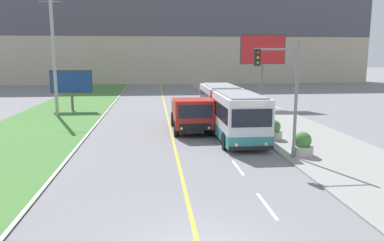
# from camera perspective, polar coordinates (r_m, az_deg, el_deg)

# --- Properties ---
(lane_marking_centre) EXTENTS (2.88, 140.00, 0.01)m
(lane_marking_centre) POSITION_cam_1_polar(r_m,az_deg,el_deg) (12.15, 1.93, -15.67)
(lane_marking_centre) COLOR gold
(lane_marking_centre) RESTS_ON ground_plane
(apartment_block_background) EXTENTS (80.00, 8.04, 24.70)m
(apartment_block_background) POSITION_cam_1_polar(r_m,az_deg,el_deg) (73.40, -5.14, 15.41)
(apartment_block_background) COLOR #BCAD93
(apartment_block_background) RESTS_ON ground_plane
(city_bus) EXTENTS (2.63, 12.46, 3.00)m
(city_bus) POSITION_cam_1_polar(r_m,az_deg,el_deg) (25.86, 5.60, 1.57)
(city_bus) COLOR silver
(city_bus) RESTS_ON ground_plane
(dump_truck) EXTENTS (2.60, 6.56, 2.41)m
(dump_truck) POSITION_cam_1_polar(r_m,az_deg,el_deg) (25.64, -0.01, 0.88)
(dump_truck) COLOR black
(dump_truck) RESTS_ON ground_plane
(utility_pole_far) EXTENTS (1.80, 0.28, 10.97)m
(utility_pole_far) POSITION_cam_1_polar(r_m,az_deg,el_deg) (34.57, -20.35, 9.77)
(utility_pole_far) COLOR #9E9E99
(utility_pole_far) RESTS_ON ground_plane
(traffic_light_mast) EXTENTS (2.28, 0.32, 5.94)m
(traffic_light_mast) POSITION_cam_1_polar(r_m,az_deg,el_deg) (19.18, 13.87, 5.22)
(traffic_light_mast) COLOR slate
(traffic_light_mast) RESTS_ON ground_plane
(billboard_large) EXTENTS (4.63, 0.24, 7.32)m
(billboard_large) POSITION_cam_1_polar(r_m,az_deg,el_deg) (39.04, 10.72, 10.19)
(billboard_large) COLOR #59595B
(billboard_large) RESTS_ON ground_plane
(billboard_small) EXTENTS (3.90, 0.24, 3.88)m
(billboard_small) POSITION_cam_1_polar(r_m,az_deg,el_deg) (37.41, -17.92, 5.51)
(billboard_small) COLOR #59595B
(billboard_small) RESTS_ON ground_plane
(planter_round_near) EXTENTS (1.12, 1.12, 1.26)m
(planter_round_near) POSITION_cam_1_polar(r_m,az_deg,el_deg) (20.39, 16.49, -3.60)
(planter_round_near) COLOR #B7B2A8
(planter_round_near) RESTS_ON sidewalk_right
(planter_round_second) EXTENTS (1.08, 1.08, 1.21)m
(planter_round_second) POSITION_cam_1_polar(r_m,az_deg,el_deg) (23.88, 12.32, -1.53)
(planter_round_second) COLOR #B7B2A8
(planter_round_second) RESTS_ON sidewalk_right
(planter_round_third) EXTENTS (1.04, 1.04, 1.17)m
(planter_round_third) POSITION_cam_1_polar(r_m,az_deg,el_deg) (27.60, 10.09, 0.03)
(planter_round_third) COLOR #B7B2A8
(planter_round_third) RESTS_ON sidewalk_right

